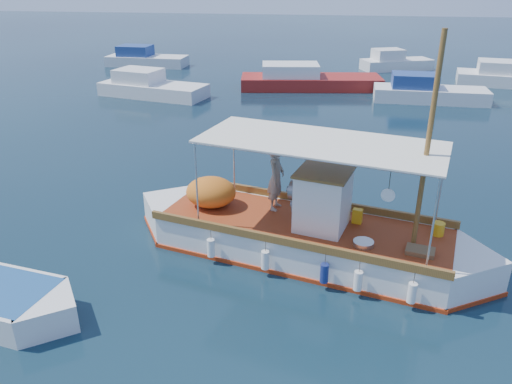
# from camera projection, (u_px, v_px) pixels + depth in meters

# --- Properties ---
(ground) EXTENTS (160.00, 160.00, 0.00)m
(ground) POSITION_uv_depth(u_px,v_px,m) (298.00, 245.00, 14.20)
(ground) COLOR black
(ground) RESTS_ON ground
(fishing_caique) EXTENTS (9.99, 4.51, 6.28)m
(fishing_caique) POSITION_uv_depth(u_px,v_px,m) (300.00, 235.00, 13.62)
(fishing_caique) COLOR white
(fishing_caique) RESTS_ON ground
(bg_boat_nw) EXTENTS (7.00, 3.81, 1.80)m
(bg_boat_nw) POSITION_uv_depth(u_px,v_px,m) (150.00, 88.00, 30.80)
(bg_boat_nw) COLOR silver
(bg_boat_nw) RESTS_ON ground
(bg_boat_n) EXTENTS (9.40, 4.05, 1.80)m
(bg_boat_n) POSITION_uv_depth(u_px,v_px,m) (306.00, 81.00, 32.80)
(bg_boat_n) COLOR maroon
(bg_boat_n) RESTS_ON ground
(bg_boat_ne) EXTENTS (6.56, 2.38, 1.80)m
(bg_boat_ne) POSITION_uv_depth(u_px,v_px,m) (427.00, 93.00, 29.58)
(bg_boat_ne) COLOR silver
(bg_boat_ne) RESTS_ON ground
(bg_boat_far_w) EXTENTS (6.47, 2.45, 1.80)m
(bg_boat_far_w) POSITION_uv_depth(u_px,v_px,m) (145.00, 60.00, 40.54)
(bg_boat_far_w) COLOR silver
(bg_boat_far_w) RESTS_ON ground
(bg_boat_far_n) EXTENTS (5.75, 3.84, 1.80)m
(bg_boat_far_n) POSITION_uv_depth(u_px,v_px,m) (395.00, 63.00, 38.93)
(bg_boat_far_n) COLOR silver
(bg_boat_far_n) RESTS_ON ground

